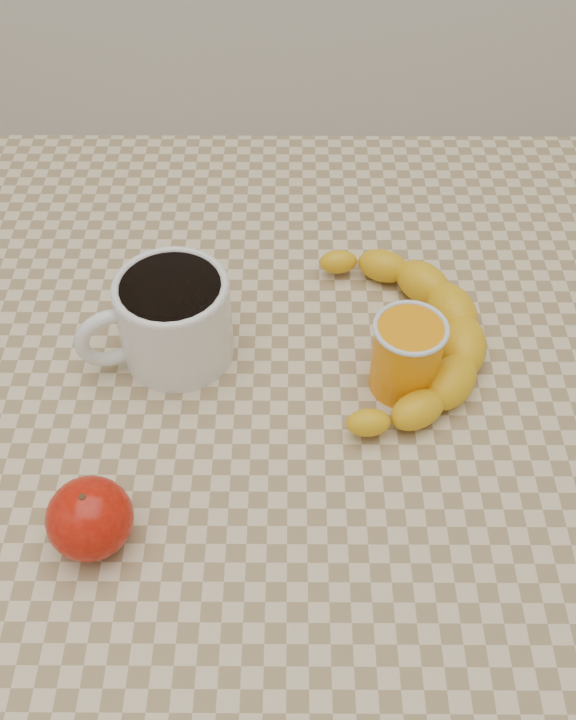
{
  "coord_description": "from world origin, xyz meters",
  "views": [
    {
      "loc": [
        0.0,
        -0.49,
        1.33
      ],
      "look_at": [
        0.0,
        0.0,
        0.77
      ],
      "focal_mm": 40.0,
      "sensor_mm": 36.0,
      "label": 1
    }
  ],
  "objects_px": {
    "orange_juice_glass": "(407,355)",
    "banana": "(398,334)",
    "table": "(288,427)",
    "apple": "(90,518)",
    "coffee_mug": "(171,317)"
  },
  "relations": [
    {
      "from": "coffee_mug",
      "to": "banana",
      "type": "xyz_separation_m",
      "value": [
        0.21,
        0.0,
        -0.03
      ]
    },
    {
      "from": "table",
      "to": "banana",
      "type": "height_order",
      "value": "banana"
    },
    {
      "from": "orange_juice_glass",
      "to": "coffee_mug",
      "type": "bearing_deg",
      "value": 169.86
    },
    {
      "from": "coffee_mug",
      "to": "apple",
      "type": "relative_size",
      "value": 2.04
    },
    {
      "from": "orange_juice_glass",
      "to": "banana",
      "type": "height_order",
      "value": "orange_juice_glass"
    },
    {
      "from": "orange_juice_glass",
      "to": "apple",
      "type": "bearing_deg",
      "value": -147.96
    },
    {
      "from": "apple",
      "to": "table",
      "type": "bearing_deg",
      "value": 48.67
    },
    {
      "from": "table",
      "to": "apple",
      "type": "relative_size",
      "value": 10.21
    },
    {
      "from": "table",
      "to": "orange_juice_glass",
      "type": "distance_m",
      "value": 0.17
    },
    {
      "from": "table",
      "to": "coffee_mug",
      "type": "height_order",
      "value": "coffee_mug"
    },
    {
      "from": "orange_juice_glass",
      "to": "table",
      "type": "bearing_deg",
      "value": 173.9
    },
    {
      "from": "coffee_mug",
      "to": "apple",
      "type": "bearing_deg",
      "value": -102.6
    },
    {
      "from": "table",
      "to": "coffee_mug",
      "type": "relative_size",
      "value": 5.01
    },
    {
      "from": "orange_juice_glass",
      "to": "banana",
      "type": "xyz_separation_m",
      "value": [
        -0.0,
        0.04,
        -0.02
      ]
    },
    {
      "from": "table",
      "to": "coffee_mug",
      "type": "distance_m",
      "value": 0.18
    }
  ]
}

